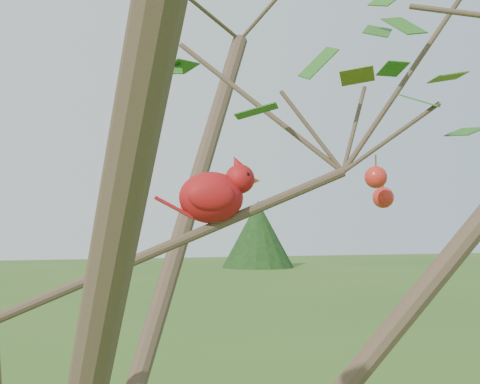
{
  "coord_description": "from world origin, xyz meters",
  "views": [
    {
      "loc": [
        0.0,
        -1.03,
        2.11
      ],
      "look_at": [
        0.36,
        0.06,
        2.16
      ],
      "focal_mm": 50.0,
      "sensor_mm": 36.0,
      "label": 1
    }
  ],
  "objects": [
    {
      "name": "crabapple_tree",
      "position": [
        0.03,
        -0.02,
        2.12
      ],
      "size": [
        2.35,
        2.05,
        2.95
      ],
      "color": "#433024",
      "rests_on": "ground"
    },
    {
      "name": "cardinal",
      "position": [
        0.32,
        0.07,
        2.16
      ],
      "size": [
        0.19,
        0.1,
        0.13
      ],
      "rotation": [
        0.0,
        0.0,
        -0.15
      ],
      "color": "#A60E18",
      "rests_on": "ground"
    }
  ]
}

